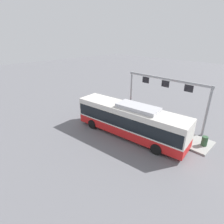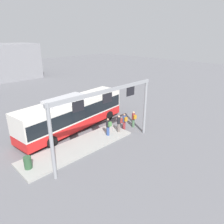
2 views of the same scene
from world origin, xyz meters
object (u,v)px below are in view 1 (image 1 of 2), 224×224
person_waiting_near (121,106)px  person_waiting_mid (141,113)px  bus_main (129,119)px  person_boarding (134,109)px  trash_bin (204,141)px  person_waiting_far (127,109)px

person_waiting_near → person_waiting_mid: size_ratio=1.00×
bus_main → person_waiting_near: 6.01m
bus_main → person_waiting_mid: bearing=-77.9°
person_boarding → person_waiting_near: person_boarding is taller
person_boarding → person_waiting_mid: size_ratio=1.00×
trash_bin → bus_main: bearing=28.0°
person_waiting_far → trash_bin: bearing=99.4°
bus_main → person_waiting_far: bus_main is taller
bus_main → person_boarding: bus_main is taller
person_boarding → bus_main: bearing=5.8°
person_boarding → person_waiting_far: bearing=-105.4°
person_waiting_mid → person_boarding: bearing=-103.7°
bus_main → trash_bin: (-6.16, -3.28, -1.20)m
person_boarding → person_waiting_near: 2.07m
person_boarding → trash_bin: person_boarding is taller
person_waiting_near → trash_bin: person_waiting_near is taller
bus_main → trash_bin: 7.08m
person_waiting_far → bus_main: bearing=55.0°
bus_main → trash_bin: size_ratio=13.09×
bus_main → person_waiting_far: (3.43, -3.58, -0.92)m
person_waiting_near → trash_bin: bearing=103.9°
person_boarding → person_waiting_far: person_boarding is taller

